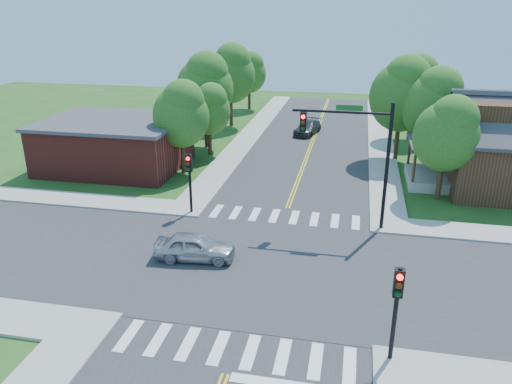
% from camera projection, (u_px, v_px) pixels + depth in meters
% --- Properties ---
extents(ground, '(100.00, 100.00, 0.00)m').
position_uv_depth(ground, '(265.00, 268.00, 24.11)').
color(ground, '#224A17').
rests_on(ground, ground).
extents(road_ns, '(10.00, 90.00, 0.04)m').
position_uv_depth(road_ns, '(265.00, 268.00, 24.10)').
color(road_ns, '#2D2D30').
rests_on(road_ns, ground).
extents(road_ew, '(90.00, 10.00, 0.04)m').
position_uv_depth(road_ew, '(265.00, 268.00, 24.10)').
color(road_ew, '#2D2D30').
rests_on(road_ew, ground).
extents(intersection_patch, '(10.20, 10.20, 0.06)m').
position_uv_depth(intersection_patch, '(265.00, 268.00, 24.11)').
color(intersection_patch, '#2D2D30').
rests_on(intersection_patch, ground).
extents(sidewalk_nw, '(40.00, 40.00, 0.14)m').
position_uv_depth(sidewalk_nw, '(114.00, 155.00, 41.50)').
color(sidewalk_nw, '#9E9B93').
rests_on(sidewalk_nw, ground).
extents(crosswalk_north, '(8.85, 2.00, 0.01)m').
position_uv_depth(crosswalk_north, '(284.00, 217.00, 29.76)').
color(crosswalk_north, white).
rests_on(crosswalk_north, ground).
extents(crosswalk_south, '(8.85, 2.00, 0.01)m').
position_uv_depth(crosswalk_south, '(234.00, 350.00, 18.42)').
color(crosswalk_south, white).
rests_on(crosswalk_south, ground).
extents(centerline, '(0.30, 90.00, 0.01)m').
position_uv_depth(centerline, '(265.00, 267.00, 24.09)').
color(centerline, yellow).
rests_on(centerline, ground).
extents(signal_mast_ne, '(5.30, 0.42, 7.20)m').
position_uv_depth(signal_mast_ne, '(357.00, 145.00, 26.73)').
color(signal_mast_ne, black).
rests_on(signal_mast_ne, ground).
extents(signal_pole_se, '(0.34, 0.42, 3.80)m').
position_uv_depth(signal_pole_se, '(397.00, 298.00, 16.96)').
color(signal_pole_se, black).
rests_on(signal_pole_se, ground).
extents(signal_pole_nw, '(0.34, 0.42, 3.80)m').
position_uv_depth(signal_pole_nw, '(189.00, 172.00, 29.29)').
color(signal_pole_nw, black).
rests_on(signal_pole_nw, ground).
extents(building_nw, '(10.40, 8.40, 3.73)m').
position_uv_depth(building_nw, '(115.00, 143.00, 38.15)').
color(building_nw, maroon).
rests_on(building_nw, ground).
extents(tree_e_a, '(4.03, 3.83, 6.86)m').
position_uv_depth(tree_e_a, '(448.00, 132.00, 30.82)').
color(tree_e_a, '#382314').
rests_on(tree_e_a, ground).
extents(tree_e_b, '(4.58, 4.35, 7.78)m').
position_uv_depth(tree_e_b, '(434.00, 102.00, 36.65)').
color(tree_e_b, '#382314').
rests_on(tree_e_b, ground).
extents(tree_e_c, '(4.59, 4.36, 7.81)m').
position_uv_depth(tree_e_c, '(415.00, 84.00, 44.54)').
color(tree_e_c, '#382314').
rests_on(tree_e_c, ground).
extents(tree_e_d, '(3.97, 3.78, 6.76)m').
position_uv_depth(tree_e_d, '(414.00, 78.00, 52.42)').
color(tree_e_d, '#382314').
rests_on(tree_e_d, ground).
extents(tree_w_a, '(4.11, 3.90, 6.98)m').
position_uv_depth(tree_w_a, '(182.00, 112.00, 35.85)').
color(tree_w_a, '#382314').
rests_on(tree_w_a, ground).
extents(tree_w_b, '(4.88, 4.63, 8.29)m').
position_uv_depth(tree_w_b, '(205.00, 85.00, 42.03)').
color(tree_w_b, '#382314').
rests_on(tree_w_b, ground).
extents(tree_w_c, '(4.91, 4.67, 8.35)m').
position_uv_depth(tree_w_c, '(231.00, 72.00, 49.34)').
color(tree_w_c, '#382314').
rests_on(tree_w_c, ground).
extents(tree_w_d, '(3.96, 3.76, 6.73)m').
position_uv_depth(tree_w_d, '(250.00, 71.00, 57.73)').
color(tree_w_d, '#382314').
rests_on(tree_w_d, ground).
extents(tree_house, '(4.93, 4.69, 8.38)m').
position_uv_depth(tree_house, '(403.00, 92.00, 38.45)').
color(tree_house, '#382314').
rests_on(tree_house, ground).
extents(tree_bldg, '(3.55, 3.37, 6.03)m').
position_uv_depth(tree_bldg, '(209.00, 108.00, 40.43)').
color(tree_bldg, '#382314').
rests_on(tree_bldg, ground).
extents(car_silver, '(2.40, 4.32, 1.36)m').
position_uv_depth(car_silver, '(195.00, 247.00, 24.68)').
color(car_silver, '#BABCC2').
rests_on(car_silver, ground).
extents(car_dgrey, '(3.58, 5.03, 1.24)m').
position_uv_depth(car_dgrey, '(308.00, 128.00, 47.93)').
color(car_dgrey, '#303135').
rests_on(car_dgrey, ground).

